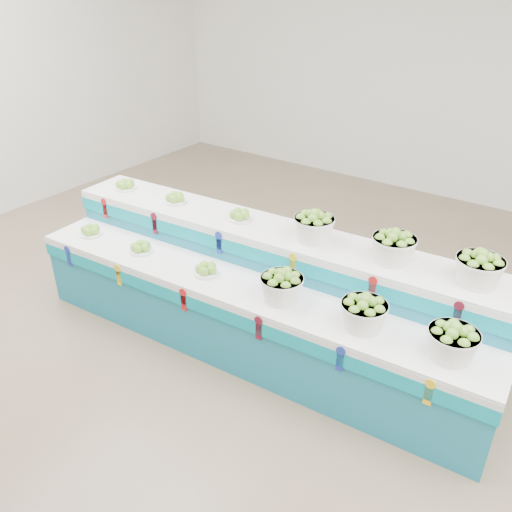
{
  "coord_description": "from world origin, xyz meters",
  "views": [
    {
      "loc": [
        1.74,
        -2.55,
        2.99
      ],
      "look_at": [
        -0.5,
        0.58,
        0.87
      ],
      "focal_mm": 36.74,
      "sensor_mm": 36.0,
      "label": 1
    }
  ],
  "objects_px": {
    "plate_upper_mid": "(175,198)",
    "basket_upper_right": "(479,268)",
    "basket_lower_left": "(282,286)",
    "display_stand": "(256,292)"
  },
  "relations": [
    {
      "from": "basket_lower_left",
      "to": "plate_upper_mid",
      "type": "relative_size",
      "value": 1.55
    },
    {
      "from": "display_stand",
      "to": "basket_upper_right",
      "type": "height_order",
      "value": "basket_upper_right"
    },
    {
      "from": "display_stand",
      "to": "basket_upper_right",
      "type": "xyz_separation_m",
      "value": [
        1.67,
        0.36,
        0.63
      ]
    },
    {
      "from": "basket_lower_left",
      "to": "plate_upper_mid",
      "type": "height_order",
      "value": "plate_upper_mid"
    },
    {
      "from": "basket_lower_left",
      "to": "display_stand",
      "type": "bearing_deg",
      "value": 150.32
    },
    {
      "from": "plate_upper_mid",
      "to": "basket_upper_right",
      "type": "xyz_separation_m",
      "value": [
        2.75,
        0.17,
        0.07
      ]
    },
    {
      "from": "basket_lower_left",
      "to": "plate_upper_mid",
      "type": "bearing_deg",
      "value": 164.03
    },
    {
      "from": "plate_upper_mid",
      "to": "basket_upper_right",
      "type": "bearing_deg",
      "value": 3.45
    },
    {
      "from": "plate_upper_mid",
      "to": "basket_lower_left",
      "type": "bearing_deg",
      "value": -15.97
    },
    {
      "from": "display_stand",
      "to": "plate_upper_mid",
      "type": "xyz_separation_m",
      "value": [
        -1.09,
        0.19,
        0.56
      ]
    }
  ]
}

